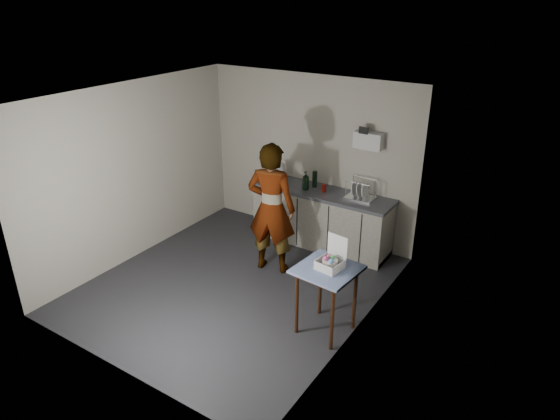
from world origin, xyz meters
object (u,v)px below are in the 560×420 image
Objects in this scene: soda_can at (324,188)px; bakery_box at (331,261)px; soap_bottle at (306,181)px; side_table at (327,277)px; standing_man at (271,209)px; paper_towel at (281,173)px; kitchen_counter at (321,220)px; dark_bottle at (315,179)px; dish_rack at (360,194)px.

bakery_box is (1.09, -1.87, -0.03)m from soda_can.
side_table is at bearing -53.59° from soap_bottle.
standing_man reaches higher than side_table.
paper_towel is at bearing 171.11° from soap_bottle.
side_table is at bearing -45.95° from paper_towel.
kitchen_counter is 2.25m from bakery_box.
kitchen_counter is 7.72× the size of soap_bottle.
dark_bottle is at bearing 9.03° from paper_towel.
dark_bottle is at bearing 68.65° from soap_bottle.
soap_bottle is at bearing -102.28° from standing_man.
kitchen_counter is 1.19m from standing_man.
kitchen_counter is 0.98m from paper_towel.
standing_man is 1.60m from bakery_box.
kitchen_counter is 2.62× the size of side_table.
bakery_box reaches higher than soap_bottle.
soda_can is 0.78m from paper_towel.
soap_bottle reaches higher than kitchen_counter.
bakery_box is at bearing 53.57° from side_table.
soap_bottle is at bearing -111.35° from dark_bottle.
soda_can is 0.25m from dark_bottle.
standing_man reaches higher than dark_bottle.
bakery_box reaches higher than dark_bottle.
bakery_box is at bearing -45.19° from paper_towel.
bakery_box is (1.12, -1.88, 0.51)m from kitchen_counter.
kitchen_counter is at bearing 128.85° from bakery_box.
standing_man is 4.62× the size of dish_rack.
dish_rack is at bearing 7.13° from soda_can.
soda_can is at bearing 13.28° from soap_bottle.
kitchen_counter is at bearing -115.89° from standing_man.
standing_man is 1.17m from paper_towel.
standing_man is 7.41× the size of dark_bottle.
side_table is 2.05m from dish_rack.
soda_can is 0.57m from dish_rack.
paper_towel is (-0.78, 0.01, 0.08)m from soda_can.
dark_bottle is 0.84× the size of paper_towel.
bakery_box reaches higher than side_table.
dish_rack is (0.85, 0.14, -0.08)m from soap_bottle.
standing_man is at bearing -64.02° from paper_towel.
soda_can is (0.27, 1.03, 0.02)m from standing_man.
side_table is at bearing 134.07° from standing_man.
dish_rack is at bearing 109.69° from side_table.
standing_man is at bearing -127.15° from dish_rack.
kitchen_counter is at bearing -25.35° from dark_bottle.
paper_towel is 0.74× the size of dish_rack.
bakery_box reaches higher than dish_rack.
kitchen_counter is 8.74× the size of dark_bottle.
paper_towel is (-0.56, -0.09, 0.02)m from dark_bottle.
dark_bottle is (-0.19, 0.09, 0.61)m from kitchen_counter.
dark_bottle reaches higher than kitchen_counter.
dish_rack is (0.57, 0.07, 0.00)m from soda_can.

